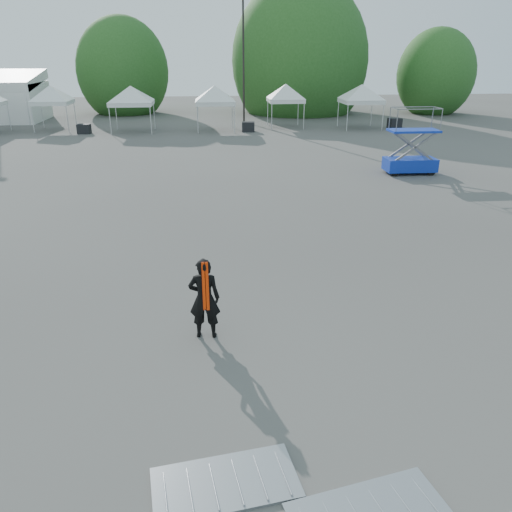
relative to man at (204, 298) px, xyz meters
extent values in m
plane|color=#474442|center=(0.62, 2.80, -0.90)|extent=(120.00, 120.00, 0.00)
cylinder|color=black|center=(3.62, 34.80, 3.85)|extent=(0.16, 0.16, 9.50)
cylinder|color=#382314|center=(-7.38, 42.80, 0.24)|extent=(0.36, 0.36, 2.27)
ellipsoid|color=#26551C|center=(-7.38, 42.80, 3.04)|extent=(4.16, 4.16, 4.78)
cylinder|color=#382314|center=(9.62, 41.80, 0.50)|extent=(0.36, 0.36, 2.80)
ellipsoid|color=#26551C|center=(9.62, 41.80, 3.95)|extent=(5.12, 5.12, 5.89)
cylinder|color=#382314|center=(22.62, 39.80, 0.15)|extent=(0.36, 0.36, 2.10)
ellipsoid|color=#26551C|center=(22.62, 39.80, 2.74)|extent=(3.84, 3.84, 4.42)
cylinder|color=silver|center=(-14.75, 31.96, 0.10)|extent=(0.06, 0.06, 2.00)
cylinder|color=silver|center=(-12.52, 30.30, 0.10)|extent=(0.06, 0.06, 2.00)
cylinder|color=silver|center=(-9.99, 30.30, 0.10)|extent=(0.06, 0.06, 2.00)
cylinder|color=silver|center=(-12.52, 32.83, 0.10)|extent=(0.06, 0.06, 2.00)
cylinder|color=silver|center=(-9.99, 32.83, 0.10)|extent=(0.06, 0.06, 2.00)
cube|color=white|center=(-11.25, 31.57, 1.18)|extent=(2.73, 2.73, 0.30)
pyramid|color=white|center=(-11.25, 31.57, 2.43)|extent=(3.86, 3.86, 1.10)
cylinder|color=silver|center=(-6.61, 28.71, 0.10)|extent=(0.06, 0.06, 2.00)
cylinder|color=silver|center=(-3.70, 28.71, 0.10)|extent=(0.06, 0.06, 2.00)
cylinder|color=silver|center=(-6.61, 31.62, 0.10)|extent=(0.06, 0.06, 2.00)
cylinder|color=silver|center=(-3.70, 31.62, 0.10)|extent=(0.06, 0.06, 2.00)
cube|color=white|center=(-5.15, 30.17, 1.18)|extent=(3.11, 3.11, 0.30)
pyramid|color=white|center=(-5.15, 30.17, 2.43)|extent=(4.40, 4.40, 1.10)
cylinder|color=silver|center=(-0.30, 28.72, 0.10)|extent=(0.06, 0.06, 2.00)
cylinder|color=silver|center=(2.42, 28.72, 0.10)|extent=(0.06, 0.06, 2.00)
cylinder|color=silver|center=(-0.30, 31.44, 0.10)|extent=(0.06, 0.06, 2.00)
cylinder|color=silver|center=(2.42, 31.44, 0.10)|extent=(0.06, 0.06, 2.00)
cube|color=white|center=(1.06, 30.08, 1.18)|extent=(2.92, 2.92, 0.30)
pyramid|color=white|center=(1.06, 30.08, 2.43)|extent=(4.12, 4.12, 1.10)
cylinder|color=silver|center=(5.41, 30.16, 0.10)|extent=(0.06, 0.06, 2.00)
cylinder|color=silver|center=(7.93, 30.16, 0.10)|extent=(0.06, 0.06, 2.00)
cylinder|color=silver|center=(5.41, 32.68, 0.10)|extent=(0.06, 0.06, 2.00)
cylinder|color=silver|center=(7.93, 32.68, 0.10)|extent=(0.06, 0.06, 2.00)
cube|color=white|center=(6.67, 31.42, 1.18)|extent=(2.73, 2.73, 0.30)
pyramid|color=white|center=(6.67, 31.42, 2.43)|extent=(3.85, 3.85, 1.10)
cylinder|color=silver|center=(11.02, 28.78, 0.10)|extent=(0.06, 0.06, 2.00)
cylinder|color=silver|center=(13.80, 28.78, 0.10)|extent=(0.06, 0.06, 2.00)
cylinder|color=silver|center=(11.02, 31.56, 0.10)|extent=(0.06, 0.06, 2.00)
cylinder|color=silver|center=(13.80, 31.56, 0.10)|extent=(0.06, 0.06, 2.00)
cube|color=white|center=(12.41, 30.17, 1.18)|extent=(2.98, 2.98, 0.30)
pyramid|color=white|center=(12.41, 30.17, 2.43)|extent=(4.22, 4.22, 1.10)
imported|color=black|center=(0.00, 0.00, 0.00)|extent=(0.68, 0.48, 1.79)
cube|color=#FF3305|center=(0.00, -0.18, 0.36)|extent=(0.14, 0.02, 1.07)
cube|color=#0C39A0|center=(10.26, 14.43, -0.44)|extent=(2.48, 1.27, 0.62)
cube|color=#0C39A0|center=(10.26, 14.43, 1.21)|extent=(2.38, 1.22, 0.10)
cylinder|color=black|center=(9.32, 13.93, -0.71)|extent=(0.37, 0.16, 0.37)
cylinder|color=black|center=(11.17, 13.90, -0.71)|extent=(0.37, 0.16, 0.37)
cylinder|color=black|center=(9.34, 14.96, -0.71)|extent=(0.37, 0.16, 0.37)
cylinder|color=black|center=(11.19, 14.93, -0.71)|extent=(0.37, 0.16, 0.37)
cube|color=#9DA0A5|center=(0.23, -4.01, -0.87)|extent=(2.16, 1.30, 0.05)
cube|color=black|center=(-8.71, 29.56, -0.55)|extent=(0.96, 0.79, 0.69)
cube|color=black|center=(3.51, 29.31, -0.53)|extent=(1.01, 0.82, 0.73)
cube|color=black|center=(15.30, 30.14, -0.52)|extent=(1.08, 0.90, 0.75)
camera|label=1|loc=(0.12, -9.30, 4.74)|focal=35.00mm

